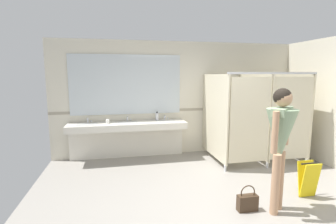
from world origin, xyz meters
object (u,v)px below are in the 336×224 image
person_standing (281,135)px  handbag (247,202)px  paper_cup (108,122)px  soap_dispenser (157,117)px  wet_floor_sign (308,179)px

person_standing → handbag: 1.04m
person_standing → handbag: size_ratio=4.58×
paper_cup → soap_dispenser: bearing=10.6°
person_standing → wet_floor_sign: 1.12m
soap_dispenser → wet_floor_sign: (1.96, -2.43, -0.64)m
soap_dispenser → wet_floor_sign: 3.19m
wet_floor_sign → handbag: bearing=-170.7°
paper_cup → wet_floor_sign: bearing=-36.2°
handbag → soap_dispenser: size_ratio=1.84×
person_standing → wet_floor_sign: (0.73, 0.27, -0.80)m
soap_dispenser → wet_floor_sign: bearing=-51.2°
person_standing → paper_cup: 3.41m
person_standing → handbag: person_standing is taller
paper_cup → wet_floor_sign: (3.05, -2.23, -0.60)m
handbag → wet_floor_sign: 1.14m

